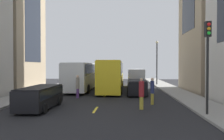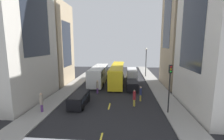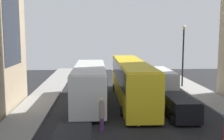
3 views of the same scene
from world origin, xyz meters
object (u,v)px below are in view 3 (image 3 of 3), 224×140
Objects in this scene: city_bus_white at (90,81)px; delivery_van_white at (160,80)px; pedestrian_crossing_near at (102,113)px; streetcar_yellow at (131,78)px; car_black_1 at (180,106)px.

city_bus_white reaches higher than delivery_van_white.
pedestrian_crossing_near is at bearing -121.25° from delivery_van_white.
streetcar_yellow is 3.30× the size of car_black_1.
delivery_van_white is 11.35m from pedestrian_crossing_near.
delivery_van_white is (3.09, 1.97, -0.61)m from streetcar_yellow.
city_bus_white is 6.85m from pedestrian_crossing_near.
delivery_van_white is at bearing 32.53° from streetcar_yellow.
streetcar_yellow is 6.09m from car_black_1.
delivery_van_white is 1.36× the size of car_black_1.
car_black_1 is at bearing -31.66° from pedestrian_crossing_near.
city_bus_white is 7.41m from delivery_van_white.
delivery_van_white reaches higher than pedestrian_crossing_near.
streetcar_yellow is at bearing 14.74° from pedestrian_crossing_near.
pedestrian_crossing_near is (-2.79, -7.72, -0.97)m from streetcar_yellow.
pedestrian_crossing_near is (0.89, -6.73, -0.86)m from city_bus_white.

